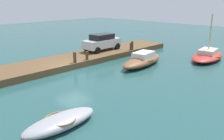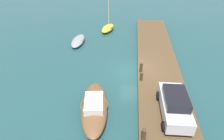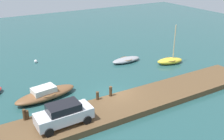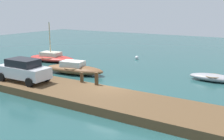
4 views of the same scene
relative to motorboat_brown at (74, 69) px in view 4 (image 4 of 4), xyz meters
The scene contains 11 objects.
ground_plane 6.15m from the motorboat_brown, 27.37° to the right, with size 84.00×84.00×0.00m, color #234C4C.
dock_platform 7.41m from the motorboat_brown, 42.64° to the right, with size 27.27×3.81×0.53m, color brown.
motorboat_brown is the anchor object (origin of this frame).
sailboat_red 6.77m from the motorboat_brown, 151.35° to the left, with size 5.82×3.07×4.31m.
rowboat_grey 11.89m from the motorboat_brown, 19.35° to the left, with size 3.76×1.45×0.60m.
mooring_post_west 4.29m from the motorboat_brown, 127.92° to the right, with size 0.25×0.25×0.88m, color #47331E.
mooring_post_mid_west 4.16m from the motorboat_brown, 125.77° to the right, with size 0.26×0.26×0.72m, color #47331E.
mooring_post_mid_east 4.87m from the motorboat_brown, 43.78° to the right, with size 0.26×0.26×0.73m, color #47331E.
mooring_post_east 5.89m from the motorboat_brown, 34.95° to the right, with size 0.27×0.27×0.90m, color #47331E.
parked_car 5.48m from the motorboat_brown, 92.69° to the right, with size 4.14×1.94×1.68m.
marker_buoy 9.44m from the motorboat_brown, 79.96° to the left, with size 0.39×0.39×0.39m, color silver.
Camera 4 is at (9.73, -15.28, 5.79)m, focal length 42.74 mm.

